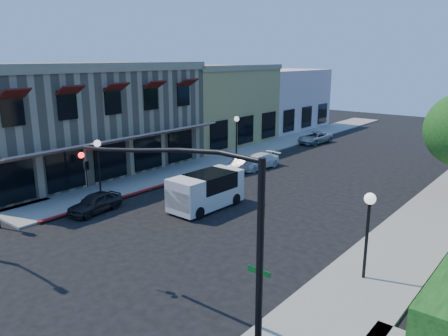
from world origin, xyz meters
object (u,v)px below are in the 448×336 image
Objects in this scene: lamppost_left_near at (98,153)px; parked_car_b at (241,165)px; white_van at (205,189)px; parked_car_d at (315,138)px; signal_mast_arm at (200,211)px; parked_car_c at (258,161)px; lamppost_left_far at (237,126)px; lamppost_right_near at (369,214)px; parked_car_a at (95,203)px; street_name_sign at (258,293)px.

parked_car_b is (3.44, 10.15, -2.17)m from lamppost_left_near.
white_van reaches higher than parked_car_d.
signal_mast_arm is at bearing -49.19° from white_van.
lamppost_left_far is at bearing 158.95° from parked_car_c.
lamppost_right_near is 17.08m from parked_car_b.
signal_mast_arm is at bearing -24.37° from lamppost_left_near.
parked_car_d is at bearing 111.57° from signal_mast_arm.
white_van is 1.41× the size of parked_car_a.
lamppost_right_near is 14.99m from parked_car_a.
signal_mast_arm reaches higher than parked_car_b.
lamppost_left_far is at bearing -95.36° from parked_car_d.
parked_car_d is at bearing 114.69° from street_name_sign.
parked_car_a is 0.84× the size of parked_car_c.
lamppost_left_far reaches higher than parked_car_c.
lamppost_right_near reaches higher than parked_car_a.
parked_car_c is at bearing -28.39° from lamppost_left_far.
white_van is at bearing -70.98° from parked_car_d.
lamppost_right_near is at bearing -34.72° from parked_car_c.
lamppost_right_near is 18.04m from parked_car_c.
white_van is (-7.69, 8.91, -2.92)m from signal_mast_arm.
parked_car_a is 0.95× the size of parked_car_b.
parked_car_d is (2.30, 10.00, -2.17)m from lamppost_left_far.
signal_mast_arm is 32.99m from parked_car_d.
parked_car_d is (-4.36, 21.59, -0.60)m from white_van.
white_van is 1.13× the size of parked_car_d.
parked_car_c is (-12.30, 17.80, -1.13)m from street_name_sign.
lamppost_right_near is (2.64, 6.50, -1.35)m from signal_mast_arm.
parked_car_b is at bearing 71.29° from lamppost_left_near.
white_van is at bearing 138.69° from street_name_sign.
white_van reaches higher than parked_car_a.
signal_mast_arm is 21.64m from parked_car_c.
lamppost_left_near is 17.00m from lamppost_right_near.
lamppost_left_near is 7.26m from white_van.
lamppost_left_far is 22.02m from lamppost_right_near.
parked_car_a is (2.30, -16.00, -2.18)m from lamppost_left_far.
signal_mast_arm is at bearing -156.80° from street_name_sign.
parked_car_c is at bearing 72.86° from lamppost_left_near.
lamppost_right_near reaches higher than parked_car_d.
parked_car_d is (-14.70, 24.00, -2.17)m from lamppost_right_near.
street_name_sign is 0.70× the size of lamppost_left_far.
parked_car_d reaches higher than parked_car_c.
parked_car_c is at bearing 77.40° from parked_car_a.
parked_car_b is at bearing -90.70° from parked_car_c.
street_name_sign is at bearing -22.39° from parked_car_a.
parked_car_c is 12.08m from parked_car_d.
lamppost_left_near is 12.74m from parked_car_c.
parked_car_d is at bearing 104.00° from parked_car_c.
parked_car_b reaches higher than parked_car_c.
street_name_sign is 21.67m from parked_car_c.
street_name_sign is at bearing -57.72° from parked_car_d.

